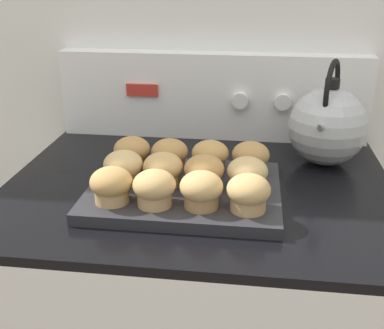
# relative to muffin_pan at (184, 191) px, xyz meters

# --- Properties ---
(wall_back) EXTENTS (8.00, 0.05, 2.40)m
(wall_back) POSITION_rel_muffin_pan_xyz_m (0.02, 0.41, 0.25)
(wall_back) COLOR silver
(wall_back) RESTS_ON ground_plane
(control_panel) EXTENTS (0.78, 0.07, 0.22)m
(control_panel) POSITION_rel_muffin_pan_xyz_m (0.02, 0.36, 0.10)
(control_panel) COLOR white
(control_panel) RESTS_ON stove_range
(muffin_pan) EXTENTS (0.37, 0.28, 0.02)m
(muffin_pan) POSITION_rel_muffin_pan_xyz_m (0.00, 0.00, 0.00)
(muffin_pan) COLOR #28282D
(muffin_pan) RESTS_ON stove_range
(muffin_r0_c0) EXTENTS (0.08, 0.08, 0.07)m
(muffin_r0_c0) POSITION_rel_muffin_pan_xyz_m (-0.12, -0.08, 0.04)
(muffin_r0_c0) COLOR tan
(muffin_r0_c0) RESTS_ON muffin_pan
(muffin_r0_c1) EXTENTS (0.08, 0.08, 0.07)m
(muffin_r0_c1) POSITION_rel_muffin_pan_xyz_m (-0.04, -0.08, 0.04)
(muffin_r0_c1) COLOR tan
(muffin_r0_c1) RESTS_ON muffin_pan
(muffin_r0_c2) EXTENTS (0.08, 0.08, 0.07)m
(muffin_r0_c2) POSITION_rel_muffin_pan_xyz_m (0.04, -0.08, 0.04)
(muffin_r0_c2) COLOR #A37A4C
(muffin_r0_c2) RESTS_ON muffin_pan
(muffin_r0_c3) EXTENTS (0.08, 0.08, 0.07)m
(muffin_r0_c3) POSITION_rel_muffin_pan_xyz_m (0.12, -0.08, 0.04)
(muffin_r0_c3) COLOR tan
(muffin_r0_c3) RESTS_ON muffin_pan
(muffin_r1_c0) EXTENTS (0.08, 0.08, 0.07)m
(muffin_r1_c0) POSITION_rel_muffin_pan_xyz_m (-0.12, 0.00, 0.04)
(muffin_r1_c0) COLOR tan
(muffin_r1_c0) RESTS_ON muffin_pan
(muffin_r1_c1) EXTENTS (0.08, 0.08, 0.07)m
(muffin_r1_c1) POSITION_rel_muffin_pan_xyz_m (-0.04, 0.00, 0.04)
(muffin_r1_c1) COLOR tan
(muffin_r1_c1) RESTS_ON muffin_pan
(muffin_r1_c2) EXTENTS (0.08, 0.08, 0.07)m
(muffin_r1_c2) POSITION_rel_muffin_pan_xyz_m (0.04, -0.00, 0.04)
(muffin_r1_c2) COLOR olive
(muffin_r1_c2) RESTS_ON muffin_pan
(muffin_r1_c3) EXTENTS (0.08, 0.08, 0.07)m
(muffin_r1_c3) POSITION_rel_muffin_pan_xyz_m (0.12, -0.00, 0.04)
(muffin_r1_c3) COLOR #A37A4C
(muffin_r1_c3) RESTS_ON muffin_pan
(muffin_r2_c0) EXTENTS (0.08, 0.08, 0.07)m
(muffin_r2_c0) POSITION_rel_muffin_pan_xyz_m (-0.12, 0.08, 0.04)
(muffin_r2_c0) COLOR olive
(muffin_r2_c0) RESTS_ON muffin_pan
(muffin_r2_c1) EXTENTS (0.08, 0.08, 0.07)m
(muffin_r2_c1) POSITION_rel_muffin_pan_xyz_m (-0.04, 0.08, 0.04)
(muffin_r2_c1) COLOR #A37A4C
(muffin_r2_c1) RESTS_ON muffin_pan
(muffin_r2_c2) EXTENTS (0.08, 0.08, 0.07)m
(muffin_r2_c2) POSITION_rel_muffin_pan_xyz_m (0.04, 0.08, 0.04)
(muffin_r2_c2) COLOR olive
(muffin_r2_c2) RESTS_ON muffin_pan
(muffin_r2_c3) EXTENTS (0.08, 0.08, 0.07)m
(muffin_r2_c3) POSITION_rel_muffin_pan_xyz_m (0.12, 0.08, 0.04)
(muffin_r2_c3) COLOR #A37A4C
(muffin_r2_c3) RESTS_ON muffin_pan
(tea_kettle) EXTENTS (0.17, 0.20, 0.24)m
(tea_kettle) POSITION_rel_muffin_pan_xyz_m (0.29, 0.21, 0.08)
(tea_kettle) COLOR #ADAFB5
(tea_kettle) RESTS_ON stove_range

